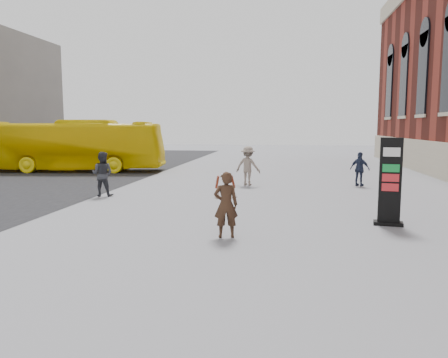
# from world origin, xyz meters

# --- Properties ---
(ground) EXTENTS (100.00, 100.00, 0.00)m
(ground) POSITION_xyz_m (0.00, 0.00, 0.00)
(ground) COLOR #9E9EA3
(info_pylon) EXTENTS (0.78, 0.48, 2.30)m
(info_pylon) POSITION_xyz_m (4.61, 1.48, 1.15)
(info_pylon) COLOR black
(info_pylon) RESTS_ON ground
(woman) EXTENTS (0.67, 0.63, 1.55)m
(woman) POSITION_xyz_m (0.55, -0.37, 0.79)
(woman) COLOR #341E15
(woman) RESTS_ON ground
(bus) EXTENTS (10.74, 3.72, 2.93)m
(bus) POSITION_xyz_m (-10.28, 13.24, 1.47)
(bus) COLOR yellow
(bus) RESTS_ON road
(pedestrian_a) EXTENTS (0.82, 0.65, 1.65)m
(pedestrian_a) POSITION_xyz_m (-4.79, 4.98, 0.82)
(pedestrian_a) COLOR #313338
(pedestrian_a) RESTS_ON ground
(pedestrian_b) EXTENTS (1.23, 0.90, 1.71)m
(pedestrian_b) POSITION_xyz_m (0.28, 8.73, 0.85)
(pedestrian_b) COLOR gray
(pedestrian_b) RESTS_ON ground
(pedestrian_c) EXTENTS (0.92, 0.77, 1.47)m
(pedestrian_c) POSITION_xyz_m (5.10, 9.13, 0.74)
(pedestrian_c) COLOR #252D46
(pedestrian_c) RESTS_ON ground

